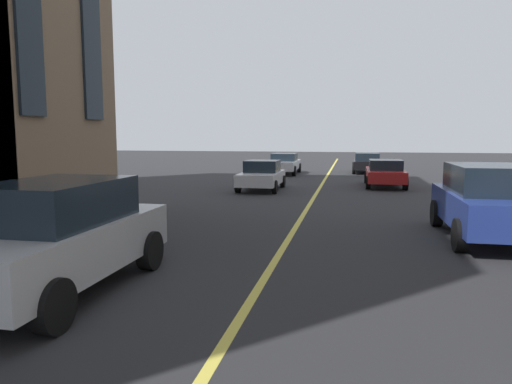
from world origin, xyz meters
name	(u,v)px	position (x,y,z in m)	size (l,w,h in m)	color
lane_centre_line	(293,232)	(20.00, 0.00, 0.00)	(80.00, 0.16, 0.01)	#D8C64C
car_white_parked_a	(284,163)	(39.00, 2.92, 0.70)	(4.40, 1.95, 1.37)	silver
car_black_trailing	(367,163)	(41.09, -2.55, 0.70)	(4.40, 1.95, 1.37)	black
car_silver_far	(58,235)	(14.33, 3.24, 0.97)	(4.70, 2.14, 1.88)	#B7BABF
car_blue_mid	(488,201)	(20.14, -4.90, 0.97)	(4.70, 2.14, 1.88)	navy
car_red_oncoming	(385,173)	(32.27, -3.19, 0.70)	(4.40, 1.95, 1.37)	#B21E1E
car_white_parked_b	(262,175)	(29.62, 2.67, 0.70)	(3.90, 1.89, 1.40)	silver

